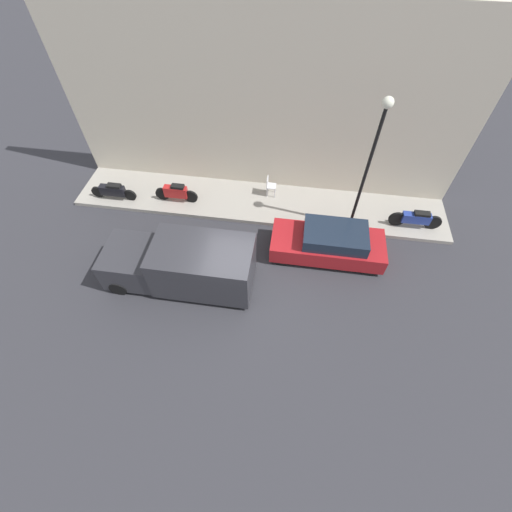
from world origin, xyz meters
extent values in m
plane|color=#2D2D33|center=(0.00, 0.00, 0.00)|extent=(60.00, 60.00, 0.00)
cube|color=gray|center=(4.56, 0.00, 0.08)|extent=(2.49, 16.03, 0.16)
cube|color=beige|center=(5.95, 0.00, 3.70)|extent=(0.30, 16.03, 7.39)
cube|color=maroon|center=(2.11, -2.97, 0.52)|extent=(1.69, 4.23, 0.69)
cube|color=#192333|center=(2.11, -3.18, 1.12)|extent=(1.49, 2.33, 0.51)
cylinder|color=black|center=(1.39, -1.33, 0.33)|extent=(0.20, 0.65, 0.65)
cylinder|color=black|center=(2.84, -1.33, 0.33)|extent=(0.20, 0.65, 0.65)
cylinder|color=black|center=(1.39, -4.61, 0.33)|extent=(0.20, 0.65, 0.65)
cylinder|color=black|center=(2.84, -4.61, 0.33)|extent=(0.20, 0.65, 0.65)
cube|color=#2D2D33|center=(0.14, 1.30, 1.04)|extent=(1.97, 3.39, 1.74)
cube|color=#2D2D33|center=(0.14, 3.91, 0.78)|extent=(1.87, 1.83, 1.22)
cube|color=#192333|center=(0.14, 4.18, 1.12)|extent=(1.68, 1.00, 0.49)
cylinder|color=black|center=(-0.72, 4.25, 0.32)|extent=(0.22, 0.64, 0.64)
cylinder|color=black|center=(0.99, 4.25, 0.32)|extent=(0.22, 0.64, 0.64)
cylinder|color=black|center=(-0.72, 0.17, 0.32)|extent=(0.22, 0.64, 0.64)
cylinder|color=black|center=(0.99, 0.17, 0.32)|extent=(0.22, 0.64, 0.64)
cube|color=black|center=(3.85, 6.30, 0.60)|extent=(0.30, 1.08, 0.43)
cube|color=black|center=(3.85, 6.16, 0.87)|extent=(0.27, 0.59, 0.12)
cylinder|color=black|center=(3.85, 7.05, 0.42)|extent=(0.10, 0.53, 0.53)
cylinder|color=black|center=(3.85, 5.56, 0.42)|extent=(0.10, 0.53, 0.53)
cube|color=#B21E1E|center=(4.10, 3.54, 0.66)|extent=(0.30, 0.99, 0.48)
cube|color=black|center=(4.10, 3.40, 0.96)|extent=(0.27, 0.54, 0.12)
cylinder|color=black|center=(4.10, 4.17, 0.46)|extent=(0.10, 0.60, 0.60)
cylinder|color=black|center=(4.10, 2.90, 0.46)|extent=(0.10, 0.60, 0.60)
cube|color=navy|center=(3.97, -6.48, 0.64)|extent=(0.30, 1.10, 0.41)
cube|color=black|center=(3.97, -6.63, 0.91)|extent=(0.27, 0.60, 0.12)
cylinder|color=black|center=(3.97, -5.78, 0.49)|extent=(0.10, 0.66, 0.66)
cylinder|color=black|center=(3.97, -7.18, 0.49)|extent=(0.10, 0.66, 0.66)
cylinder|color=black|center=(3.71, -3.94, 2.71)|extent=(0.12, 0.12, 5.10)
sphere|color=silver|center=(3.71, -3.94, 5.37)|extent=(0.37, 0.37, 0.37)
cube|color=silver|center=(5.08, -0.49, 0.64)|extent=(0.40, 0.40, 0.04)
cube|color=silver|center=(5.08, -0.31, 0.85)|extent=(0.40, 0.04, 0.39)
cylinder|color=silver|center=(4.91, -0.67, 0.39)|extent=(0.04, 0.04, 0.46)
cylinder|color=silver|center=(5.26, -0.67, 0.39)|extent=(0.04, 0.04, 0.46)
cylinder|color=silver|center=(4.91, -0.32, 0.39)|extent=(0.04, 0.04, 0.46)
cylinder|color=silver|center=(5.26, -0.32, 0.39)|extent=(0.04, 0.04, 0.46)
camera|label=1|loc=(-6.53, -1.49, 10.50)|focal=24.00mm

